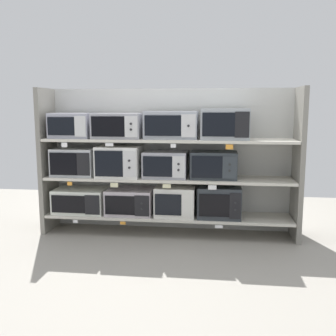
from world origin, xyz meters
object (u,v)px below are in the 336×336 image
microwave_4 (75,162)px  microwave_5 (120,161)px  microwave_8 (73,125)px  microwave_0 (81,200)px  microwave_1 (131,201)px  microwave_2 (175,200)px  microwave_3 (219,201)px  microwave_6 (165,164)px  microwave_10 (171,125)px  microwave_11 (225,124)px  microwave_7 (214,165)px  microwave_9 (119,126)px

microwave_4 → microwave_5: microwave_5 is taller
microwave_4 → microwave_8: bearing=178.5°
microwave_0 → microwave_1: 0.57m
microwave_4 → microwave_2: bearing=0.0°
microwave_5 → microwave_2: bearing=0.0°
microwave_3 → microwave_6: (-0.59, -0.00, 0.39)m
microwave_1 → microwave_10: (0.46, 0.00, 0.85)m
microwave_5 → microwave_11: size_ratio=0.94×
microwave_5 → microwave_6: microwave_5 is taller
microwave_4 → microwave_7: size_ratio=0.96×
microwave_2 → microwave_6: 0.42m
microwave_6 → microwave_11: microwave_11 is taller
microwave_1 → microwave_5: size_ratio=1.09×
microwave_5 → microwave_7: microwave_5 is taller
microwave_0 → microwave_5: (0.46, -0.00, 0.46)m
microwave_9 → microwave_10: bearing=0.0°
microwave_1 → microwave_9: size_ratio=0.98×
microwave_8 → microwave_9: same height
microwave_5 → microwave_8: (-0.52, 0.00, 0.39)m
microwave_2 → microwave_8: bearing=-180.0°
microwave_7 → microwave_8: size_ratio=1.10×
microwave_4 → microwave_10: bearing=0.0°
microwave_3 → microwave_0: bearing=-180.0°
microwave_3 → microwave_9: microwave_9 is taller
microwave_3 → microwave_7: (-0.07, -0.00, 0.40)m
microwave_2 → microwave_7: size_ratio=0.88×
microwave_8 → microwave_9: size_ratio=0.85×
microwave_7 → microwave_11: microwave_11 is taller
microwave_10 → microwave_4: bearing=-180.0°
microwave_7 → microwave_10: 0.62m
microwave_0 → microwave_3: 1.56m
microwave_4 → microwave_6: 1.02m
microwave_6 → microwave_7: 0.52m
microwave_4 → microwave_8: microwave_8 is taller
microwave_8 → microwave_9: 0.52m
microwave_3 → microwave_10: 0.97m
microwave_3 → microwave_8: bearing=180.0°
microwave_1 → microwave_4: microwave_4 is taller
microwave_2 → microwave_0: bearing=-180.0°
microwave_1 → microwave_8: (-0.64, 0.00, 0.84)m
microwave_6 → microwave_8: size_ratio=1.06×
microwave_5 → microwave_11: (1.14, 0.00, 0.41)m
microwave_0 → microwave_8: size_ratio=1.29×
microwave_2 → microwave_4: (-1.13, -0.00, 0.41)m
microwave_2 → microwave_9: bearing=-180.0°
microwave_4 → microwave_9: 0.65m
microwave_4 → microwave_6: microwave_4 is taller
microwave_7 → microwave_8: (-1.55, 0.00, 0.41)m
microwave_0 → microwave_8: bearing=179.9°
microwave_0 → microwave_7: microwave_7 is taller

